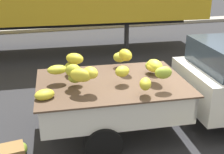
# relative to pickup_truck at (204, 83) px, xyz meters

# --- Properties ---
(ground) EXTENTS (220.00, 220.00, 0.00)m
(ground) POSITION_rel_pickup_truck_xyz_m (-0.56, -0.05, -0.89)
(ground) COLOR #28282B
(curb_strip) EXTENTS (80.00, 0.80, 0.16)m
(curb_strip) POSITION_rel_pickup_truck_xyz_m (-0.56, 9.84, -0.81)
(curb_strip) COLOR gray
(curb_strip) RESTS_ON ground
(pickup_truck) EXTENTS (4.94, 2.15, 1.70)m
(pickup_truck) POSITION_rel_pickup_truck_xyz_m (0.00, 0.00, 0.00)
(pickup_truck) COLOR silver
(pickup_truck) RESTS_ON ground
(fallen_banana_bunch_near_tailgate) EXTENTS (0.28, 0.38, 0.20)m
(fallen_banana_bunch_near_tailgate) POSITION_rel_pickup_truck_xyz_m (-3.59, -0.19, -0.79)
(fallen_banana_bunch_near_tailgate) COLOR olive
(fallen_banana_bunch_near_tailgate) RESTS_ON ground
(produce_crate) EXTENTS (0.56, 0.42, 0.26)m
(produce_crate) POSITION_rel_pickup_truck_xyz_m (-3.79, -0.31, -0.76)
(produce_crate) COLOR olive
(produce_crate) RESTS_ON ground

